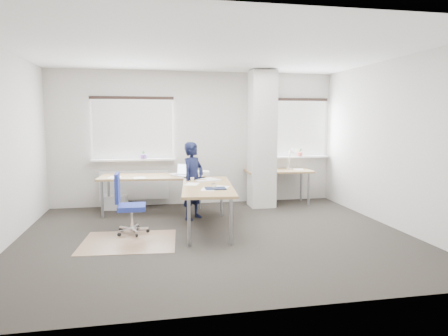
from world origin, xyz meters
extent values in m
plane|color=black|center=(0.00, 0.00, 0.00)|extent=(6.00, 6.00, 0.00)
cube|color=#B9B4A9|center=(0.00, 2.50, 1.40)|extent=(6.00, 0.04, 2.80)
cube|color=#B9B4A9|center=(0.00, -2.50, 1.40)|extent=(6.00, 0.04, 2.80)
cube|color=#B9B4A9|center=(-3.00, 0.00, 1.40)|extent=(0.04, 5.00, 2.80)
cube|color=#B9B4A9|center=(3.00, 0.00, 1.40)|extent=(0.04, 5.00, 2.80)
cube|color=white|center=(0.00, 0.00, 2.80)|extent=(6.00, 5.00, 0.04)
cube|color=#B9B4A9|center=(1.30, 1.95, 1.39)|extent=(0.50, 0.50, 2.78)
cube|color=white|center=(-1.30, 2.47, 1.60)|extent=(1.60, 0.04, 1.20)
cube|color=white|center=(-1.30, 2.43, 1.60)|extent=(1.60, 0.02, 1.20)
cube|color=white|center=(-1.30, 2.40, 0.98)|extent=(1.70, 0.20, 0.04)
cube|color=white|center=(2.30, 2.47, 1.60)|extent=(1.20, 0.04, 1.20)
cube|color=white|center=(2.30, 2.43, 1.60)|extent=(1.20, 0.02, 1.20)
cube|color=white|center=(2.30, 2.40, 0.98)|extent=(1.30, 0.20, 0.04)
cube|color=white|center=(-1.30, 2.42, 0.45)|extent=(1.40, 0.10, 0.60)
cylinder|color=#6D4597|center=(-1.10, 2.38, 1.04)|extent=(0.12, 0.12, 0.08)
imported|color=#285B24|center=(-1.10, 2.38, 1.08)|extent=(0.09, 0.06, 0.17)
cylinder|color=#AD4A42|center=(2.30, 2.38, 1.04)|extent=(0.12, 0.12, 0.08)
imported|color=#285B24|center=(2.30, 2.38, 1.08)|extent=(0.09, 0.07, 0.17)
cube|color=#826247|center=(-1.32, -0.07, 0.00)|extent=(1.45, 1.26, 0.01)
cube|color=white|center=(-1.68, 2.25, 0.14)|extent=(0.51, 0.39, 0.28)
cube|color=olive|center=(-0.93, 1.73, 0.71)|extent=(2.07, 1.01, 0.04)
cube|color=olive|center=(-0.06, 0.43, 0.71)|extent=(1.01, 2.07, 0.04)
cylinder|color=gray|center=(-1.86, 1.53, 0.34)|extent=(0.05, 0.05, 0.69)
cylinder|color=gray|center=(-1.79, 2.13, 0.34)|extent=(0.05, 0.05, 0.69)
cylinder|color=gray|center=(0.00, 1.93, 0.34)|extent=(0.05, 0.05, 0.69)
cylinder|color=gray|center=(-0.46, -0.43, 0.34)|extent=(0.05, 0.05, 0.69)
cylinder|color=gray|center=(0.14, -0.50, 0.34)|extent=(0.05, 0.05, 0.69)
cylinder|color=gray|center=(0.33, 1.29, 0.34)|extent=(0.05, 0.05, 0.69)
cube|color=#B7B7BC|center=(-0.40, 1.60, 0.74)|extent=(0.40, 0.38, 0.01)
cube|color=#B7B7BC|center=(-0.33, 1.69, 0.85)|extent=(0.29, 0.24, 0.22)
cube|color=silver|center=(-0.33, 1.69, 0.85)|extent=(0.25, 0.20, 0.19)
cube|color=white|center=(0.02, 0.85, 0.74)|extent=(0.46, 0.23, 0.02)
cube|color=#121A34|center=(0.01, 0.07, 0.74)|extent=(0.33, 0.25, 0.01)
cube|color=white|center=(-0.06, 1.73, 0.77)|extent=(0.47, 0.35, 0.07)
imported|color=white|center=(-0.26, 0.91, 0.76)|extent=(0.09, 0.09, 0.07)
cylinder|color=silver|center=(-0.03, -0.03, 0.78)|extent=(0.07, 0.07, 0.10)
cube|color=olive|center=(1.72, 2.14, 0.71)|extent=(1.44, 0.79, 0.04)
cylinder|color=gray|center=(1.11, 1.93, 0.34)|extent=(0.05, 0.05, 0.69)
cylinder|color=gray|center=(2.31, 1.85, 0.34)|extent=(0.05, 0.05, 0.69)
cylinder|color=gray|center=(1.14, 2.42, 0.34)|extent=(0.05, 0.05, 0.69)
cylinder|color=gray|center=(2.34, 2.35, 0.34)|extent=(0.05, 0.05, 0.69)
cube|color=#B7B7BC|center=(1.38, 2.24, 0.74)|extent=(0.40, 0.35, 0.01)
cube|color=#B7B7BC|center=(1.33, 2.34, 0.85)|extent=(0.32, 0.18, 0.22)
cube|color=silver|center=(1.33, 2.34, 0.85)|extent=(0.27, 0.16, 0.19)
cylinder|color=white|center=(2.01, 2.25, 0.74)|extent=(0.10, 0.10, 0.02)
cylinder|color=white|center=(2.01, 2.25, 0.93)|extent=(0.02, 0.16, 0.38)
cylinder|color=white|center=(2.01, 2.13, 1.15)|extent=(0.02, 0.29, 0.13)
cone|color=white|center=(2.01, 1.99, 1.13)|extent=(0.14, 0.16, 0.17)
cube|color=navy|center=(-1.28, 0.38, 0.43)|extent=(0.43, 0.43, 0.07)
cube|color=navy|center=(-1.49, 0.38, 0.74)|extent=(0.06, 0.37, 0.46)
cylinder|color=silver|center=(-1.28, 0.38, 0.25)|extent=(0.06, 0.06, 0.31)
cylinder|color=black|center=(-1.04, 0.37, 0.03)|extent=(0.06, 0.03, 0.06)
cylinder|color=black|center=(-1.20, 0.61, 0.03)|extent=(0.04, 0.06, 0.06)
cylinder|color=black|center=(-1.47, 0.52, 0.03)|extent=(0.06, 0.06, 0.06)
cylinder|color=black|center=(-1.48, 0.24, 0.03)|extent=(0.06, 0.05, 0.06)
cylinder|color=black|center=(-1.21, 0.15, 0.03)|extent=(0.04, 0.06, 0.06)
imported|color=black|center=(-0.22, 1.14, 0.70)|extent=(0.60, 0.60, 1.40)
camera|label=1|loc=(-1.01, -5.96, 1.80)|focal=32.00mm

